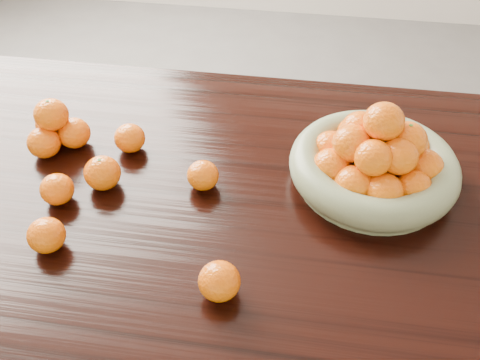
# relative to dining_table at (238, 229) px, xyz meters

# --- Properties ---
(dining_table) EXTENTS (2.00, 1.00, 0.75)m
(dining_table) POSITION_rel_dining_table_xyz_m (0.00, 0.00, 0.00)
(dining_table) COLOR black
(dining_table) RESTS_ON ground
(fruit_bowl) EXTENTS (0.37, 0.37, 0.20)m
(fruit_bowl) POSITION_rel_dining_table_xyz_m (0.28, 0.11, 0.15)
(fruit_bowl) COLOR gray
(fruit_bowl) RESTS_ON dining_table
(orange_pyramid) EXTENTS (0.14, 0.15, 0.13)m
(orange_pyramid) POSITION_rel_dining_table_xyz_m (-0.45, 0.12, 0.14)
(orange_pyramid) COLOR orange
(orange_pyramid) RESTS_ON dining_table
(loose_orange_0) EXTENTS (0.08, 0.08, 0.07)m
(loose_orange_0) POSITION_rel_dining_table_xyz_m (-0.30, 0.00, 0.13)
(loose_orange_0) COLOR orange
(loose_orange_0) RESTS_ON dining_table
(loose_orange_1) EXTENTS (0.07, 0.07, 0.07)m
(loose_orange_1) POSITION_rel_dining_table_xyz_m (-0.35, -0.18, 0.12)
(loose_orange_1) COLOR orange
(loose_orange_1) RESTS_ON dining_table
(loose_orange_2) EXTENTS (0.08, 0.08, 0.07)m
(loose_orange_2) POSITION_rel_dining_table_xyz_m (0.00, -0.24, 0.13)
(loose_orange_2) COLOR orange
(loose_orange_2) RESTS_ON dining_table
(loose_orange_3) EXTENTS (0.07, 0.07, 0.07)m
(loose_orange_3) POSITION_rel_dining_table_xyz_m (-0.28, 0.13, 0.12)
(loose_orange_3) COLOR orange
(loose_orange_3) RESTS_ON dining_table
(loose_orange_4) EXTENTS (0.07, 0.07, 0.07)m
(loose_orange_4) POSITION_rel_dining_table_xyz_m (-0.38, -0.06, 0.12)
(loose_orange_4) COLOR orange
(loose_orange_4) RESTS_ON dining_table
(loose_orange_5) EXTENTS (0.07, 0.07, 0.06)m
(loose_orange_5) POSITION_rel_dining_table_xyz_m (-0.08, 0.03, 0.12)
(loose_orange_5) COLOR orange
(loose_orange_5) RESTS_ON dining_table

